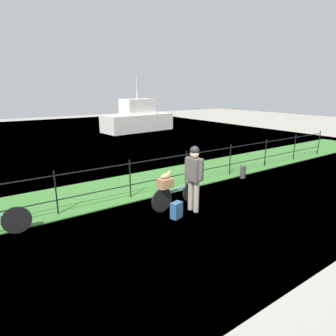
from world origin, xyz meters
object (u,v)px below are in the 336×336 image
(terrier_dog, at_px, (166,175))
(cyclist_person, at_px, (194,173))
(backpack_on_paving, at_px, (177,210))
(bicycle_main, at_px, (177,195))
(mooring_bollard, at_px, (243,172))
(moored_boat_near, at_px, (138,119))
(wooden_crate, at_px, (165,183))

(terrier_dog, relative_size, cyclist_person, 0.19)
(terrier_dog, xyz_separation_m, backpack_on_paving, (-0.05, -0.52, -0.74))
(bicycle_main, xyz_separation_m, terrier_dog, (-0.35, -0.03, 0.61))
(mooring_bollard, height_order, moored_boat_near, moored_boat_near)
(wooden_crate, distance_m, cyclist_person, 0.76)
(terrier_dog, bearing_deg, cyclist_person, -35.75)
(wooden_crate, relative_size, terrier_dog, 1.09)
(bicycle_main, height_order, cyclist_person, cyclist_person)
(bicycle_main, xyz_separation_m, moored_boat_near, (6.12, 13.28, 0.55))
(terrier_dog, xyz_separation_m, mooring_bollard, (3.77, 0.77, -0.72))
(wooden_crate, xyz_separation_m, terrier_dog, (0.02, 0.00, 0.20))
(wooden_crate, xyz_separation_m, cyclist_person, (0.59, -0.40, 0.26))
(wooden_crate, distance_m, mooring_bollard, 3.91)
(cyclist_person, bearing_deg, mooring_bollard, 20.06)
(bicycle_main, xyz_separation_m, mooring_bollard, (3.42, 0.74, -0.11))
(bicycle_main, xyz_separation_m, backpack_on_paving, (-0.41, -0.55, -0.13))
(terrier_dog, xyz_separation_m, moored_boat_near, (6.48, 13.31, -0.06))
(terrier_dog, distance_m, backpack_on_paving, 0.90)
(backpack_on_paving, bearing_deg, wooden_crate, -110.15)
(moored_boat_near, bearing_deg, cyclist_person, -113.33)
(bicycle_main, distance_m, terrier_dog, 0.70)
(backpack_on_paving, bearing_deg, moored_boat_near, -132.21)
(cyclist_person, distance_m, mooring_bollard, 3.51)
(mooring_bollard, bearing_deg, terrier_dog, -168.47)
(terrier_dog, height_order, cyclist_person, cyclist_person)
(terrier_dog, bearing_deg, moored_boat_near, 64.06)
(terrier_dog, distance_m, mooring_bollard, 3.92)
(terrier_dog, xyz_separation_m, cyclist_person, (0.56, -0.40, 0.07))
(bicycle_main, relative_size, wooden_crate, 4.74)
(backpack_on_paving, bearing_deg, terrier_dog, -112.86)
(moored_boat_near, bearing_deg, bicycle_main, -114.76)
(wooden_crate, height_order, backpack_on_paving, wooden_crate)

